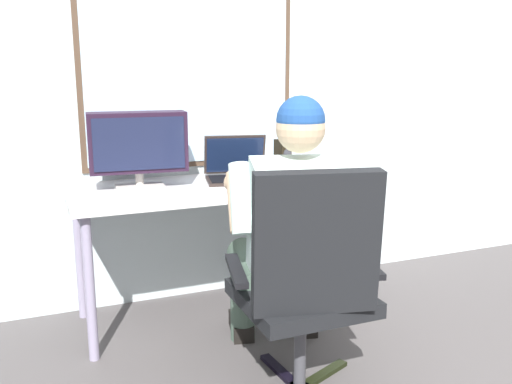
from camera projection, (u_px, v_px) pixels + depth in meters
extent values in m
cube|color=silver|center=(244.00, 59.00, 3.20)|extent=(5.78, 0.06, 2.73)
cube|color=#4C3828|center=(190.00, 76.00, 3.07)|extent=(1.20, 0.01, 1.01)
cube|color=silver|center=(190.00, 76.00, 3.06)|extent=(1.14, 0.02, 0.95)
cylinder|color=gray|center=(90.00, 289.00, 2.50)|extent=(0.05, 0.05, 0.69)
cylinder|color=gray|center=(352.00, 252.00, 3.01)|extent=(0.05, 0.05, 0.69)
cylinder|color=gray|center=(80.00, 256.00, 2.95)|extent=(0.05, 0.05, 0.69)
cylinder|color=gray|center=(309.00, 228.00, 3.45)|extent=(0.05, 0.05, 0.69)
cube|color=silver|center=(216.00, 187.00, 2.90)|extent=(1.49, 0.62, 0.04)
cube|color=black|center=(322.00, 375.00, 2.43)|extent=(0.30, 0.16, 0.02)
cube|color=black|center=(281.00, 372.00, 2.45)|extent=(0.07, 0.31, 0.02)
cylinder|color=#3F3F44|center=(300.00, 345.00, 2.28)|extent=(0.05, 0.05, 0.38)
cube|color=black|center=(301.00, 297.00, 2.23)|extent=(0.48, 0.48, 0.06)
cube|color=black|center=(317.00, 243.00, 1.97)|extent=(0.47, 0.20, 0.53)
cube|color=black|center=(364.00, 263.00, 2.25)|extent=(0.12, 0.34, 0.02)
cube|color=black|center=(236.00, 270.00, 2.16)|extent=(0.12, 0.34, 0.02)
cylinder|color=#44584A|center=(320.00, 265.00, 2.50)|extent=(0.25, 0.49, 0.15)
cylinder|color=#44584A|center=(306.00, 292.00, 2.78)|extent=(0.12, 0.12, 0.45)
cube|color=black|center=(303.00, 321.00, 2.88)|extent=(0.15, 0.26, 0.08)
cylinder|color=#44584A|center=(250.00, 270.00, 2.45)|extent=(0.25, 0.49, 0.15)
cylinder|color=#44584A|center=(243.00, 296.00, 2.73)|extent=(0.12, 0.12, 0.45)
cube|color=black|center=(241.00, 326.00, 2.83)|extent=(0.15, 0.26, 0.08)
cube|color=silver|center=(299.00, 226.00, 2.20)|extent=(0.44, 0.39, 0.55)
sphere|color=tan|center=(301.00, 128.00, 2.11)|extent=(0.19, 0.19, 0.19)
sphere|color=navy|center=(301.00, 120.00, 2.11)|extent=(0.19, 0.19, 0.19)
cylinder|color=silver|center=(349.00, 195.00, 2.26)|extent=(0.14, 0.24, 0.29)
cylinder|color=tan|center=(341.00, 222.00, 2.37)|extent=(0.10, 0.13, 0.27)
sphere|color=tan|center=(338.00, 225.00, 2.42)|extent=(0.09, 0.09, 0.09)
cylinder|color=silver|center=(242.00, 199.00, 2.19)|extent=(0.13, 0.21, 0.29)
cylinder|color=tan|center=(237.00, 202.00, 2.33)|extent=(0.12, 0.21, 0.26)
sphere|color=tan|center=(234.00, 182.00, 2.41)|extent=(0.09, 0.09, 0.09)
cube|color=beige|center=(140.00, 186.00, 2.80)|extent=(0.25, 0.21, 0.02)
cylinder|color=beige|center=(139.00, 178.00, 2.79)|extent=(0.04, 0.04, 0.07)
cube|color=black|center=(138.00, 142.00, 2.75)|extent=(0.49, 0.19, 0.29)
cube|color=#191E38|center=(139.00, 144.00, 2.68)|extent=(0.43, 0.04, 0.25)
cube|color=black|center=(239.00, 180.00, 2.95)|extent=(0.38, 0.30, 0.02)
cube|color=black|center=(239.00, 178.00, 2.95)|extent=(0.34, 0.26, 0.00)
cube|color=black|center=(235.00, 154.00, 3.07)|extent=(0.34, 0.14, 0.22)
cube|color=#0F1933|center=(235.00, 155.00, 3.06)|extent=(0.32, 0.13, 0.19)
cylinder|color=silver|center=(310.00, 180.00, 2.98)|extent=(0.06, 0.06, 0.00)
cylinder|color=silver|center=(310.00, 173.00, 2.97)|extent=(0.01, 0.01, 0.07)
cylinder|color=silver|center=(310.00, 160.00, 2.96)|extent=(0.08, 0.08, 0.06)
cylinder|color=maroon|center=(310.00, 163.00, 2.96)|extent=(0.07, 0.07, 0.03)
cube|color=black|center=(283.00, 157.00, 3.12)|extent=(0.08, 0.10, 0.20)
cylinder|color=#333338|center=(287.00, 153.00, 3.07)|extent=(0.05, 0.01, 0.05)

